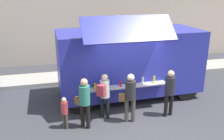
{
  "coord_description": "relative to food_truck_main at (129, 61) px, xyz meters",
  "views": [
    {
      "loc": [
        -2.62,
        -7.05,
        4.3
      ],
      "look_at": [
        -0.47,
        1.65,
        1.3
      ],
      "focal_mm": 39.41,
      "sensor_mm": 36.0,
      "label": 1
    }
  ],
  "objects": [
    {
      "name": "ground_plane",
      "position": [
        -0.34,
        -2.02,
        -1.5
      ],
      "size": [
        60.0,
        60.0,
        0.0
      ],
      "primitive_type": "plane",
      "color": "#38383D"
    },
    {
      "name": "food_truck_main",
      "position": [
        0.0,
        0.0,
        0.0
      ],
      "size": [
        5.67,
        3.27,
        3.45
      ],
      "rotation": [
        0.0,
        0.0,
        0.02
      ],
      "color": "#2B30A1",
      "rests_on": "ground"
    },
    {
      "name": "trash_bin",
      "position": [
        4.3,
        2.32,
        -1.06
      ],
      "size": [
        0.6,
        0.6,
        0.89
      ],
      "primitive_type": "cylinder",
      "color": "#2B5D39",
      "rests_on": "ground"
    },
    {
      "name": "customer_extra_browsing",
      "position": [
        0.83,
        -2.01,
        -0.5
      ],
      "size": [
        0.35,
        0.34,
        1.68
      ],
      "rotation": [
        0.0,
        0.0,
        1.79
      ],
      "color": "black",
      "rests_on": "ground"
    },
    {
      "name": "curb_strip",
      "position": [
        -4.0,
        2.62,
        -1.43
      ],
      "size": [
        28.0,
        1.6,
        0.15
      ],
      "primitive_type": "cube",
      "color": "#9E998E",
      "rests_on": "ground"
    },
    {
      "name": "customer_rear_waiting",
      "position": [
        -2.12,
        -2.07,
        -0.51
      ],
      "size": [
        0.49,
        0.48,
        1.68
      ],
      "rotation": [
        0.0,
        0.0,
        0.79
      ],
      "color": "black",
      "rests_on": "ground"
    },
    {
      "name": "child_near_queue",
      "position": [
        -2.74,
        -1.98,
        -0.86
      ],
      "size": [
        0.22,
        0.22,
        1.07
      ],
      "rotation": [
        0.0,
        0.0,
        0.63
      ],
      "color": "#49463F",
      "rests_on": "ground"
    },
    {
      "name": "customer_mid_with_backpack",
      "position": [
        -1.39,
        -1.65,
        -0.52
      ],
      "size": [
        0.48,
        0.51,
        1.6
      ],
      "rotation": [
        0.0,
        0.0,
        0.87
      ],
      "color": "black",
      "rests_on": "ground"
    },
    {
      "name": "customer_front_ordering",
      "position": [
        -0.62,
        -2.07,
        -0.49
      ],
      "size": [
        0.56,
        0.35,
        1.7
      ],
      "rotation": [
        0.0,
        0.0,
        1.33
      ],
      "color": "#4A463E",
      "rests_on": "ground"
    }
  ]
}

